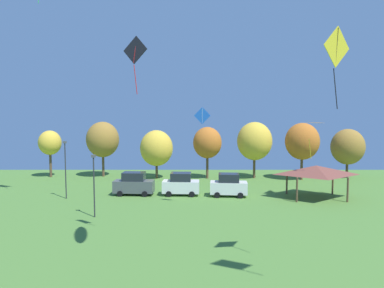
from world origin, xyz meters
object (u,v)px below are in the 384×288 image
object	(u,v)px
kite_flying_3	(303,131)
park_pavilion	(315,170)
treeline_tree_4	(254,141)
light_post_0	(64,166)
treeline_tree_1	(102,140)
treeline_tree_2	(156,148)
light_post_1	(93,182)
treeline_tree_5	(301,141)
parked_car_second_from_left	(180,184)
parked_car_third_from_left	(228,185)
kite_flying_5	(336,50)
kite_flying_9	(201,116)
treeline_tree_3	(206,143)
treeline_tree_6	(346,147)
kite_flying_4	(134,52)
treeline_tree_0	(49,143)
parked_car_leftmost	(133,184)

from	to	relation	value
kite_flying_3	park_pavilion	bearing A→B (deg)	33.58
treeline_tree_4	light_post_0	bearing A→B (deg)	-150.87
treeline_tree_1	treeline_tree_2	bearing A→B (deg)	-11.17
light_post_1	treeline_tree_5	bearing A→B (deg)	37.13
park_pavilion	light_post_1	xyz separation A→B (m)	(-22.25, -7.29, 0.10)
parked_car_second_from_left	treeline_tree_2	size ratio (longest dim) A/B	0.60
parked_car_third_from_left	treeline_tree_2	bearing A→B (deg)	134.01
parked_car_third_from_left	park_pavilion	bearing A→B (deg)	0.59
kite_flying_5	light_post_0	world-z (taller)	kite_flying_5
treeline_tree_2	treeline_tree_4	bearing A→B (deg)	0.69
kite_flying_9	treeline_tree_4	xyz separation A→B (m)	(8.11, 16.89, -3.61)
treeline_tree_1	treeline_tree_3	size ratio (longest dim) A/B	1.10
park_pavilion	treeline_tree_2	bearing A→B (deg)	146.93
kite_flying_3	light_post_0	bearing A→B (deg)	178.01
light_post_0	kite_flying_5	bearing A→B (deg)	-41.29
kite_flying_5	treeline_tree_1	xyz separation A→B (m)	(-20.86, 32.82, -6.79)
park_pavilion	treeline_tree_6	xyz separation A→B (m)	(9.27, 12.93, 1.46)
light_post_1	treeline_tree_1	xyz separation A→B (m)	(-4.68, 21.11, 2.37)
parked_car_third_from_left	light_post_0	world-z (taller)	light_post_0
treeline_tree_2	light_post_0	bearing A→B (deg)	-124.41
park_pavilion	treeline_tree_2	xyz separation A→B (m)	(-18.74, 12.21, 1.32)
kite_flying_4	treeline_tree_5	distance (m)	32.62
kite_flying_3	treeline_tree_0	world-z (taller)	kite_flying_3
treeline_tree_1	parked_car_third_from_left	bearing A→B (deg)	-36.85
treeline_tree_0	treeline_tree_3	size ratio (longest dim) A/B	0.92
parked_car_leftmost	parked_car_third_from_left	bearing A→B (deg)	-0.69
park_pavilion	kite_flying_4	bearing A→B (deg)	-140.97
parked_car_second_from_left	park_pavilion	size ratio (longest dim) A/B	0.62
treeline_tree_5	parked_car_second_from_left	bearing A→B (deg)	-150.06
park_pavilion	kite_flying_3	bearing A→B (deg)	-146.42
treeline_tree_4	treeline_tree_5	distance (m)	6.62
light_post_0	light_post_1	xyz separation A→B (m)	(5.08, -6.95, -0.37)
parked_car_leftmost	treeline_tree_3	xyz separation A→B (m)	(8.85, 10.64, 3.92)
light_post_1	treeline_tree_1	distance (m)	21.75
light_post_0	treeline_tree_6	world-z (taller)	treeline_tree_6
kite_flying_4	light_post_1	size ratio (longest dim) A/B	0.69
parked_car_second_from_left	treeline_tree_5	distance (m)	19.88
kite_flying_3	park_pavilion	size ratio (longest dim) A/B	0.46
parked_car_leftmost	parked_car_second_from_left	xyz separation A→B (m)	(5.37, -0.09, -0.02)
kite_flying_5	park_pavilion	size ratio (longest dim) A/B	0.62
parked_car_second_from_left	treeline_tree_0	world-z (taller)	treeline_tree_0
kite_flying_5	kite_flying_9	distance (m)	16.23
park_pavilion	light_post_0	distance (m)	27.34
kite_flying_4	treeline_tree_6	world-z (taller)	kite_flying_4
treeline_tree_2	treeline_tree_3	size ratio (longest dim) A/B	0.94
kite_flying_4	light_post_1	xyz separation A→B (m)	(-4.89, 6.78, -9.95)
parked_car_second_from_left	treeline_tree_5	xyz separation A→B (m)	(16.83, 9.69, 4.21)
kite_flying_5	treeline_tree_5	world-z (taller)	kite_flying_5
treeline_tree_6	light_post_1	bearing A→B (deg)	-147.33
light_post_0	treeline_tree_4	size ratio (longest dim) A/B	0.77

